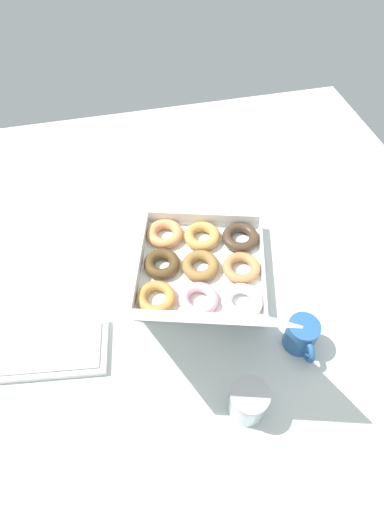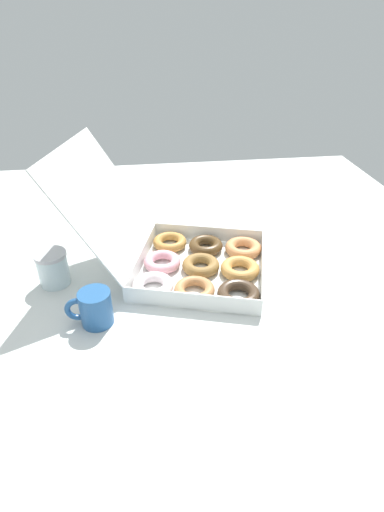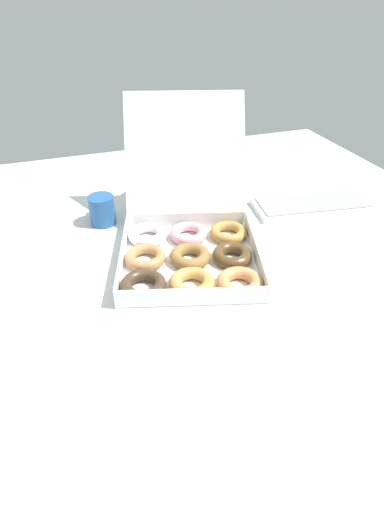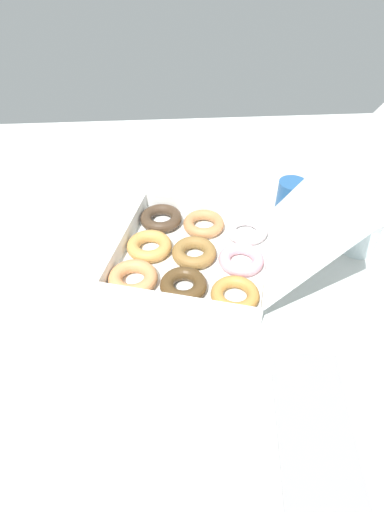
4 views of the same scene
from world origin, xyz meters
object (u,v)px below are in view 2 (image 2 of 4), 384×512
object	(u,v)px
keyboard	(142,202)
coffee_mug	(94,308)
glass_jar	(53,268)
donut_box	(192,259)

from	to	relation	value
keyboard	coffee_mug	xyz separation A→B (cm)	(-68.01, 13.13, 3.67)
coffee_mug	glass_jar	distance (cm)	22.39
glass_jar	keyboard	bearing A→B (deg)	-27.53
glass_jar	donut_box	bearing A→B (deg)	-88.18
donut_box	coffee_mug	size ratio (longest dim) A/B	5.52
coffee_mug	glass_jar	size ratio (longest dim) A/B	1.16
donut_box	keyboard	distance (cm)	50.30
coffee_mug	glass_jar	xyz separation A→B (cm)	(18.43, 12.72, 0.32)
donut_box	glass_jar	bearing A→B (deg)	91.82
donut_box	coffee_mug	distance (cm)	33.22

